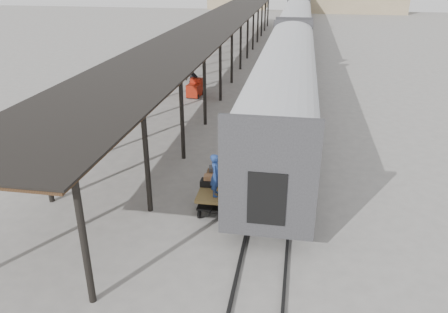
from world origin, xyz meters
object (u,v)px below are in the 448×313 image
pedestrian (193,81)px  baggage_cart (217,191)px  luggage_tug (195,89)px  porter (216,175)px

pedestrian → baggage_cart: bearing=126.5°
luggage_tug → porter: bearing=-67.0°
pedestrian → luggage_tug: bearing=135.1°
baggage_cart → pedestrian: 16.27m
luggage_tug → baggage_cart: bearing=-66.7°
porter → pedestrian: 16.93m
luggage_tug → porter: (4.48, -15.54, 1.10)m
luggage_tug → pedestrian: pedestrian is taller
luggage_tug → porter: 16.22m
baggage_cart → porter: (0.08, -0.65, 1.02)m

